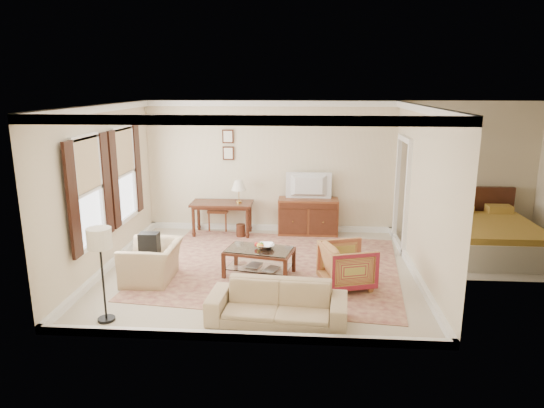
# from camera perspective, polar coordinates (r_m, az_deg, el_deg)

# --- Properties ---
(room_shell) EXTENTS (5.51, 5.01, 2.91)m
(room_shell) POSITION_cam_1_polar(r_m,az_deg,el_deg) (8.17, -1.57, 8.55)
(room_shell) COLOR beige
(room_shell) RESTS_ON ground
(annex_bedroom) EXTENTS (3.00, 2.70, 2.90)m
(annex_bedroom) POSITION_cam_1_polar(r_m,az_deg,el_deg) (10.36, 24.82, -3.63)
(annex_bedroom) COLOR beige
(annex_bedroom) RESTS_ON ground
(window_front) EXTENTS (0.12, 1.56, 1.80)m
(window_front) POSITION_cam_1_polar(r_m,az_deg,el_deg) (8.35, -20.80, 1.36)
(window_front) COLOR #CCB284
(window_front) RESTS_ON room_shell
(window_rear) EXTENTS (0.12, 1.56, 1.80)m
(window_rear) POSITION_cam_1_polar(r_m,az_deg,el_deg) (9.80, -16.94, 3.41)
(window_rear) COLOR #CCB284
(window_rear) RESTS_ON room_shell
(doorway) EXTENTS (0.10, 1.12, 2.25)m
(doorway) POSITION_cam_1_polar(r_m,az_deg,el_deg) (10.01, 14.99, 0.99)
(doorway) COLOR white
(doorway) RESTS_ON room_shell
(rug) EXTENTS (4.82, 4.25, 0.01)m
(rug) POSITION_cam_1_polar(r_m,az_deg,el_deg) (8.91, 0.13, -7.33)
(rug) COLOR maroon
(rug) RESTS_ON room_shell
(writing_desk) EXTENTS (1.33, 0.67, 0.73)m
(writing_desk) POSITION_cam_1_polar(r_m,az_deg,el_deg) (10.65, -5.90, -0.38)
(writing_desk) COLOR #452013
(writing_desk) RESTS_ON room_shell
(desk_chair) EXTENTS (0.54, 0.54, 1.05)m
(desk_chair) POSITION_cam_1_polar(r_m,az_deg,el_deg) (11.03, -6.30, -0.38)
(desk_chair) COLOR brown
(desk_chair) RESTS_ON room_shell
(desk_lamp) EXTENTS (0.32, 0.32, 0.50)m
(desk_lamp) POSITION_cam_1_polar(r_m,az_deg,el_deg) (10.51, -3.93, 1.49)
(desk_lamp) COLOR silver
(desk_lamp) RESTS_ON writing_desk
(framed_prints) EXTENTS (0.25, 0.04, 0.68)m
(framed_prints) POSITION_cam_1_polar(r_m,az_deg,el_deg) (10.78, -5.18, 6.97)
(framed_prints) COLOR #452013
(framed_prints) RESTS_ON room_shell
(sideboard) EXTENTS (1.30, 0.50, 0.80)m
(sideboard) POSITION_cam_1_polar(r_m,az_deg,el_deg) (10.69, 4.27, -1.48)
(sideboard) COLOR brown
(sideboard) RESTS_ON room_shell
(tv) EXTENTS (0.94, 0.54, 0.12)m
(tv) POSITION_cam_1_polar(r_m,az_deg,el_deg) (10.48, 4.35, 3.10)
(tv) COLOR black
(tv) RESTS_ON sideboard
(coffee_table) EXTENTS (1.26, 0.89, 0.49)m
(coffee_table) POSITION_cam_1_polar(r_m,az_deg,el_deg) (8.40, -1.51, -6.02)
(coffee_table) COLOR #452013
(coffee_table) RESTS_ON room_shell
(fruit_bowl) EXTENTS (0.42, 0.42, 0.10)m
(fruit_bowl) POSITION_cam_1_polar(r_m,az_deg,el_deg) (8.37, -0.73, -4.88)
(fruit_bowl) COLOR silver
(fruit_bowl) RESTS_ON coffee_table
(book_a) EXTENTS (0.28, 0.12, 0.38)m
(book_a) POSITION_cam_1_polar(r_m,az_deg,el_deg) (8.51, -2.76, -7.07)
(book_a) COLOR brown
(book_a) RESTS_ON coffee_table
(book_b) EXTENTS (0.26, 0.14, 0.38)m
(book_b) POSITION_cam_1_polar(r_m,az_deg,el_deg) (8.35, -0.65, -7.51)
(book_b) COLOR brown
(book_b) RESTS_ON coffee_table
(striped_armchair) EXTENTS (0.93, 0.96, 0.80)m
(striped_armchair) POSITION_cam_1_polar(r_m,az_deg,el_deg) (8.03, 8.85, -6.92)
(striped_armchair) COLOR maroon
(striped_armchair) RESTS_ON room_shell
(club_armchair) EXTENTS (0.65, 1.01, 0.88)m
(club_armchair) POSITION_cam_1_polar(r_m,az_deg,el_deg) (8.42, -13.99, -5.91)
(club_armchair) COLOR tan
(club_armchair) RESTS_ON room_shell
(backpack) EXTENTS (0.24, 0.34, 0.40)m
(backpack) POSITION_cam_1_polar(r_m,az_deg,el_deg) (8.35, -14.24, -4.31)
(backpack) COLOR black
(backpack) RESTS_ON club_armchair
(sofa) EXTENTS (1.96, 0.71, 0.75)m
(sofa) POSITION_cam_1_polar(r_m,az_deg,el_deg) (6.81, 0.63, -10.92)
(sofa) COLOR tan
(sofa) RESTS_ON room_shell
(floor_lamp) EXTENTS (0.33, 0.33, 1.36)m
(floor_lamp) POSITION_cam_1_polar(r_m,az_deg,el_deg) (6.98, -19.59, -4.58)
(floor_lamp) COLOR black
(floor_lamp) RESTS_ON room_shell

